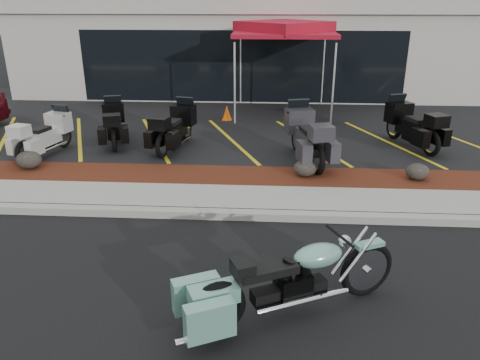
# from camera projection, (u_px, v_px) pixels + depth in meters

# --- Properties ---
(ground) EXTENTS (90.00, 90.00, 0.00)m
(ground) POSITION_uv_depth(u_px,v_px,m) (205.00, 240.00, 8.11)
(ground) COLOR black
(ground) RESTS_ON ground
(curb) EXTENTS (24.00, 0.25, 0.15)m
(curb) POSITION_uv_depth(u_px,v_px,m) (211.00, 214.00, 8.92)
(curb) COLOR gray
(curb) RESTS_ON ground
(sidewalk) EXTENTS (24.00, 1.20, 0.15)m
(sidewalk) POSITION_uv_depth(u_px,v_px,m) (215.00, 199.00, 9.57)
(sidewalk) COLOR gray
(sidewalk) RESTS_ON ground
(mulch_bed) EXTENTS (24.00, 1.20, 0.16)m
(mulch_bed) POSITION_uv_depth(u_px,v_px,m) (221.00, 178.00, 10.68)
(mulch_bed) COLOR #38190C
(mulch_bed) RESTS_ON ground
(upper_lot) EXTENTS (26.00, 9.60, 0.15)m
(upper_lot) POSITION_uv_depth(u_px,v_px,m) (237.00, 120.00, 15.69)
(upper_lot) COLOR black
(upper_lot) RESTS_ON ground
(dealership_building) EXTENTS (18.00, 8.16, 4.00)m
(dealership_building) POSITION_uv_depth(u_px,v_px,m) (247.00, 43.00, 20.81)
(dealership_building) COLOR #AAA299
(dealership_building) RESTS_ON ground
(boulder_left) EXTENTS (0.59, 0.49, 0.42)m
(boulder_left) POSITION_uv_depth(u_px,v_px,m) (29.00, 160.00, 10.95)
(boulder_left) COLOR black
(boulder_left) RESTS_ON mulch_bed
(boulder_mid) EXTENTS (0.52, 0.43, 0.37)m
(boulder_mid) POSITION_uv_depth(u_px,v_px,m) (305.00, 168.00, 10.48)
(boulder_mid) COLOR black
(boulder_mid) RESTS_ON mulch_bed
(boulder_right) EXTENTS (0.51, 0.43, 0.36)m
(boulder_right) POSITION_uv_depth(u_px,v_px,m) (417.00, 172.00, 10.29)
(boulder_right) COLOR black
(boulder_right) RESTS_ON mulch_bed
(hero_cruiser) EXTENTS (3.13, 2.01, 1.09)m
(hero_cruiser) POSITION_uv_depth(u_px,v_px,m) (367.00, 262.00, 6.42)
(hero_cruiser) COLOR #6AA594
(hero_cruiser) RESTS_ON ground
(touring_white) EXTENTS (1.24, 2.13, 1.17)m
(touring_white) POSITION_uv_depth(u_px,v_px,m) (62.00, 126.00, 12.39)
(touring_white) COLOR #BCBCB8
(touring_white) RESTS_ON upper_lot
(touring_black_front) EXTENTS (1.35, 2.20, 1.20)m
(touring_black_front) POSITION_uv_depth(u_px,v_px,m) (114.00, 116.00, 13.35)
(touring_black_front) COLOR black
(touring_black_front) RESTS_ON upper_lot
(touring_black_mid) EXTENTS (1.27, 2.27, 1.25)m
(touring_black_mid) POSITION_uv_depth(u_px,v_px,m) (186.00, 119.00, 12.94)
(touring_black_mid) COLOR black
(touring_black_mid) RESTS_ON upper_lot
(touring_grey) EXTENTS (1.43, 2.53, 1.39)m
(touring_grey) POSITION_uv_depth(u_px,v_px,m) (298.00, 125.00, 12.02)
(touring_grey) COLOR #323136
(touring_grey) RESTS_ON upper_lot
(touring_black_rear) EXTENTS (1.56, 2.38, 1.29)m
(touring_black_rear) POSITION_uv_depth(u_px,v_px,m) (395.00, 117.00, 13.10)
(touring_black_rear) COLOR black
(touring_black_rear) RESTS_ON upper_lot
(traffic_cone) EXTENTS (0.30, 0.30, 0.47)m
(traffic_cone) POSITION_uv_depth(u_px,v_px,m) (227.00, 113.00, 15.29)
(traffic_cone) COLOR #E25407
(traffic_cone) RESTS_ON upper_lot
(popup_canopy) EXTENTS (4.33, 4.33, 3.04)m
(popup_canopy) POSITION_uv_depth(u_px,v_px,m) (284.00, 30.00, 15.30)
(popup_canopy) COLOR silver
(popup_canopy) RESTS_ON upper_lot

